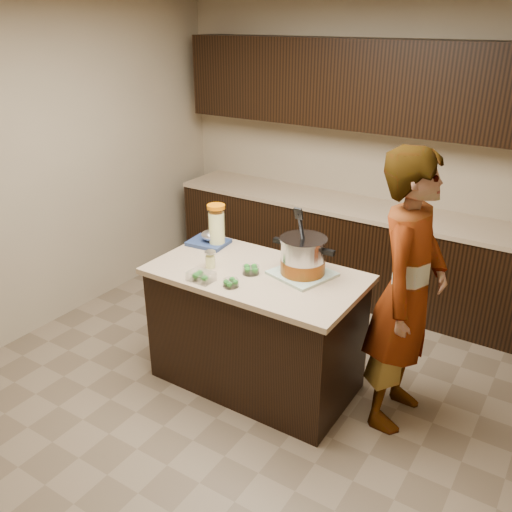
{
  "coord_description": "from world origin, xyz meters",
  "views": [
    {
      "loc": [
        1.8,
        -2.79,
        2.51
      ],
      "look_at": [
        0.0,
        0.0,
        1.02
      ],
      "focal_mm": 38.0,
      "sensor_mm": 36.0,
      "label": 1
    }
  ],
  "objects_px": {
    "stock_pot": "(303,258)",
    "island": "(256,328)",
    "person": "(407,293)",
    "lemonade_pitcher": "(217,227)"
  },
  "relations": [
    {
      "from": "island",
      "to": "stock_pot",
      "type": "height_order",
      "value": "stock_pot"
    },
    {
      "from": "person",
      "to": "lemonade_pitcher",
      "type": "bearing_deg",
      "value": 90.11
    },
    {
      "from": "stock_pot",
      "to": "lemonade_pitcher",
      "type": "xyz_separation_m",
      "value": [
        -0.78,
        0.09,
        0.03
      ]
    },
    {
      "from": "island",
      "to": "stock_pot",
      "type": "bearing_deg",
      "value": 24.6
    },
    {
      "from": "stock_pot",
      "to": "person",
      "type": "height_order",
      "value": "person"
    },
    {
      "from": "stock_pot",
      "to": "lemonade_pitcher",
      "type": "bearing_deg",
      "value": 172.65
    },
    {
      "from": "person",
      "to": "stock_pot",
      "type": "bearing_deg",
      "value": 97.22
    },
    {
      "from": "stock_pot",
      "to": "island",
      "type": "bearing_deg",
      "value": -156.14
    },
    {
      "from": "island",
      "to": "lemonade_pitcher",
      "type": "distance_m",
      "value": 0.81
    },
    {
      "from": "lemonade_pitcher",
      "to": "stock_pot",
      "type": "bearing_deg",
      "value": -6.61
    }
  ]
}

